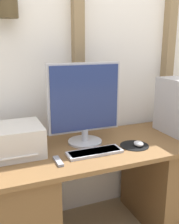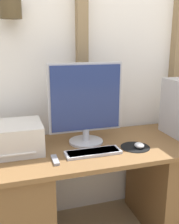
{
  "view_description": "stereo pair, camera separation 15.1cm",
  "coord_description": "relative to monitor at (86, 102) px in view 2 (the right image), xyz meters",
  "views": [
    {
      "loc": [
        -0.72,
        -1.23,
        1.43
      ],
      "look_at": [
        -0.07,
        0.34,
        0.98
      ],
      "focal_mm": 42.0,
      "sensor_mm": 36.0,
      "label": 1
    },
    {
      "loc": [
        -0.58,
        -1.28,
        1.43
      ],
      "look_at": [
        -0.07,
        0.34,
        0.98
      ],
      "focal_mm": 42.0,
      "sensor_mm": 36.0,
      "label": 2
    }
  ],
  "objects": [
    {
      "name": "wall_back",
      "position": [
        0.08,
        0.3,
        0.33
      ],
      "size": [
        6.4,
        0.2,
        2.7
      ],
      "color": "white",
      "rests_on": "ground_plane"
    },
    {
      "name": "mouse",
      "position": [
        0.32,
        -0.22,
        -0.28
      ],
      "size": [
        0.06,
        0.08,
        0.04
      ],
      "color": "silver",
      "rests_on": "mousepad"
    },
    {
      "name": "desk",
      "position": [
        0.07,
        -0.09,
        -0.65
      ],
      "size": [
        1.71,
        0.68,
        0.73
      ],
      "color": "brown",
      "rests_on": "ground_plane"
    },
    {
      "name": "mousepad",
      "position": [
        0.3,
        -0.19,
        -0.3
      ],
      "size": [
        0.2,
        0.2,
        0.0
      ],
      "color": "black",
      "rests_on": "desk"
    },
    {
      "name": "printer",
      "position": [
        -0.51,
        -0.01,
        -0.21
      ],
      "size": [
        0.4,
        0.34,
        0.19
      ],
      "color": "beige",
      "rests_on": "desk"
    },
    {
      "name": "remote_control",
      "position": [
        -0.27,
        -0.25,
        -0.29
      ],
      "size": [
        0.03,
        0.13,
        0.02
      ],
      "color": "gray",
      "rests_on": "desk"
    },
    {
      "name": "monitor",
      "position": [
        0.0,
        0.0,
        0.0
      ],
      "size": [
        0.53,
        0.24,
        0.57
      ],
      "color": "#B7B7BC",
      "rests_on": "desk"
    },
    {
      "name": "keyboard",
      "position": [
        -0.01,
        -0.21,
        -0.29
      ],
      "size": [
        0.37,
        0.12,
        0.02
      ],
      "color": "silver",
      "rests_on": "desk"
    }
  ]
}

